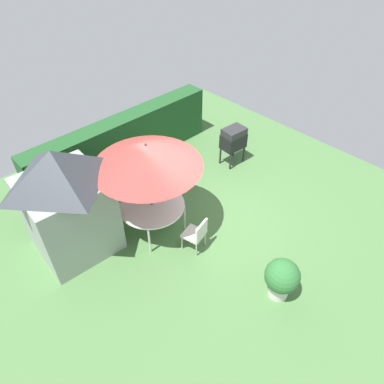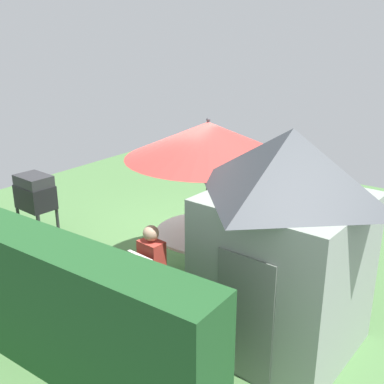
# 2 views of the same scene
# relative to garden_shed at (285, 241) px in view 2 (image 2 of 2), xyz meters

# --- Properties ---
(ground_plane) EXTENTS (11.00, 11.00, 0.00)m
(ground_plane) POSITION_rel_garden_shed_xyz_m (2.78, -1.63, -1.40)
(ground_plane) COLOR #47703D
(hedge_backdrop) EXTENTS (6.03, 0.63, 1.58)m
(hedge_backdrop) POSITION_rel_garden_shed_xyz_m (2.78, 1.87, -0.61)
(hedge_backdrop) COLOR #1E4C23
(hedge_backdrop) RESTS_ON ground
(garden_shed) EXTENTS (1.90, 1.89, 2.73)m
(garden_shed) POSITION_rel_garden_shed_xyz_m (0.00, 0.00, 0.00)
(garden_shed) COLOR gray
(garden_shed) RESTS_ON ground
(patio_table) EXTENTS (1.59, 1.59, 0.80)m
(patio_table) POSITION_rel_garden_shed_xyz_m (1.66, -0.85, -0.65)
(patio_table) COLOR white
(patio_table) RESTS_ON ground
(patio_umbrella) EXTENTS (2.45, 2.45, 2.56)m
(patio_umbrella) POSITION_rel_garden_shed_xyz_m (1.66, -0.85, 0.84)
(patio_umbrella) COLOR #4C4C51
(patio_umbrella) RESTS_ON ground
(bbq_grill) EXTENTS (0.74, 0.56, 1.20)m
(bbq_grill) POSITION_rel_garden_shed_xyz_m (5.21, -0.35, -0.55)
(bbq_grill) COLOR black
(bbq_grill) RESTS_ON ground
(chair_near_shed) EXTENTS (0.51, 0.52, 0.90)m
(chair_near_shed) POSITION_rel_garden_shed_xyz_m (1.81, 0.40, -0.88)
(chair_near_shed) COLOR silver
(chair_near_shed) RESTS_ON ground
(chair_far_side) EXTENTS (0.56, 0.56, 0.90)m
(chair_far_side) POSITION_rel_garden_shed_xyz_m (1.97, -2.08, -0.88)
(chair_far_side) COLOR silver
(chair_far_side) RESTS_ON ground
(potted_plant_by_shed) EXTENTS (0.73, 0.73, 1.00)m
(potted_plant_by_shed) POSITION_rel_garden_shed_xyz_m (2.34, -4.18, -0.82)
(potted_plant_by_shed) COLOR silver
(potted_plant_by_shed) RESTS_ON ground
(person_in_red) EXTENTS (0.37, 0.28, 1.26)m
(person_in_red) POSITION_rel_garden_shed_xyz_m (1.80, 0.32, -0.61)
(person_in_red) COLOR #CC3D33
(person_in_red) RESTS_ON ground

